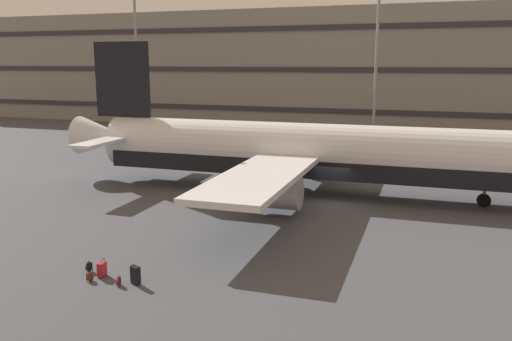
{
  "coord_description": "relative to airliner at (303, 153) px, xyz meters",
  "views": [
    {
      "loc": [
        6.89,
        -35.44,
        9.63
      ],
      "look_at": [
        -3.79,
        -4.82,
        3.0
      ],
      "focal_mm": 37.26,
      "sensor_mm": 36.0,
      "label": 1
    }
  ],
  "objects": [
    {
      "name": "backpack_purple",
      "position": [
        -4.89,
        -19.07,
        -2.86
      ],
      "size": [
        0.29,
        0.37,
        0.49
      ],
      "color": "#592619",
      "rests_on": "ground_plane"
    },
    {
      "name": "light_mast_left",
      "position": [
        1.6,
        29.24,
        9.5
      ],
      "size": [
        1.8,
        0.5,
        21.78
      ],
      "color": "gray",
      "rests_on": "ground_plane"
    },
    {
      "name": "suitcase_red",
      "position": [
        -4.72,
        -18.44,
        -2.72
      ],
      "size": [
        0.32,
        0.48,
        0.87
      ],
      "color": "#B21E23",
      "rests_on": "ground_plane"
    },
    {
      "name": "backpack_scuffed",
      "position": [
        -3.42,
        -19.08,
        -2.86
      ],
      "size": [
        0.35,
        0.4,
        0.5
      ],
      "color": "maroon",
      "rests_on": "ground_plane"
    },
    {
      "name": "backpack_teal",
      "position": [
        -5.66,
        -18.15,
        -2.84
      ],
      "size": [
        0.31,
        0.37,
        0.54
      ],
      "color": "black",
      "rests_on": "ground_plane"
    },
    {
      "name": "suitcase_orange",
      "position": [
        -2.81,
        -18.66,
        -2.64
      ],
      "size": [
        0.51,
        0.41,
        0.93
      ],
      "color": "black",
      "rests_on": "ground_plane"
    },
    {
      "name": "airliner",
      "position": [
        0.0,
        0.0,
        0.0
      ],
      "size": [
        38.59,
        30.99,
        11.24
      ],
      "color": "silver",
      "rests_on": "ground_plane"
    },
    {
      "name": "ground_plane",
      "position": [
        2.57,
        -2.25,
        -3.08
      ],
      "size": [
        600.0,
        600.0,
        0.0
      ],
      "primitive_type": "plane",
      "color": "#424449"
    },
    {
      "name": "terminal_structure",
      "position": [
        2.57,
        45.27,
        5.53
      ],
      "size": [
        154.55,
        16.77,
        17.21
      ],
      "color": "gray",
      "rests_on": "ground_plane"
    },
    {
      "name": "light_mast_far_left",
      "position": [
        -31.79,
        29.24,
        8.75
      ],
      "size": [
        1.8,
        0.5,
        20.31
      ],
      "color": "gray",
      "rests_on": "ground_plane"
    }
  ]
}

